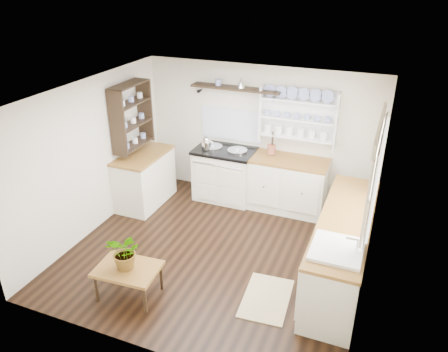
{
  "coord_description": "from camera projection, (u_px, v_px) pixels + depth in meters",
  "views": [
    {
      "loc": [
        2.03,
        -4.75,
        3.7
      ],
      "look_at": [
        0.01,
        0.25,
        1.1
      ],
      "focal_mm": 35.0,
      "sensor_mm": 36.0,
      "label": 1
    }
  ],
  "objects": [
    {
      "name": "utensil_crock",
      "position": [
        271.0,
        149.0,
        7.14
      ],
      "size": [
        0.13,
        0.13,
        0.16
      ],
      "primitive_type": "cylinder",
      "color": "brown",
      "rests_on": "back_cabinets"
    },
    {
      "name": "floor",
      "position": [
        217.0,
        252.0,
        6.26
      ],
      "size": [
        4.0,
        3.8,
        0.01
      ],
      "primitive_type": "cube",
      "color": "black",
      "rests_on": "ground"
    },
    {
      "name": "left_cabinets",
      "position": [
        145.0,
        178.0,
        7.38
      ],
      "size": [
        0.62,
        1.13,
        0.9
      ],
      "color": "#EBE6CB",
      "rests_on": "floor"
    },
    {
      "name": "floor_rug",
      "position": [
        266.0,
        298.0,
        5.37
      ],
      "size": [
        0.61,
        0.89,
        0.02
      ],
      "primitive_type": "cube",
      "rotation": [
        0.0,
        0.0,
        0.08
      ],
      "color": "#9F8D5C",
      "rests_on": "floor"
    },
    {
      "name": "potted_plant",
      "position": [
        126.0,
        252.0,
        5.17
      ],
      "size": [
        0.48,
        0.43,
        0.46
      ],
      "primitive_type": "imported",
      "rotation": [
        0.0,
        0.0,
        -0.19
      ],
      "color": "#3F7233",
      "rests_on": "center_table"
    },
    {
      "name": "right_cabinets",
      "position": [
        342.0,
        247.0,
        5.57
      ],
      "size": [
        0.62,
        2.43,
        0.9
      ],
      "color": "#EBE6CB",
      "rests_on": "floor"
    },
    {
      "name": "ceiling",
      "position": [
        215.0,
        95.0,
        5.26
      ],
      "size": [
        4.0,
        3.8,
        0.01
      ],
      "primitive_type": "cube",
      "color": "white",
      "rests_on": "wall_back"
    },
    {
      "name": "kettle",
      "position": [
        207.0,
        143.0,
        7.28
      ],
      "size": [
        0.17,
        0.17,
        0.21
      ],
      "primitive_type": null,
      "color": "silver",
      "rests_on": "aga_cooker"
    },
    {
      "name": "aga_cooker",
      "position": [
        225.0,
        173.0,
        7.54
      ],
      "size": [
        1.02,
        0.71,
        0.94
      ],
      "color": "#EEE4CE",
      "rests_on": "floor"
    },
    {
      "name": "wall_left",
      "position": [
        91.0,
        158.0,
        6.43
      ],
      "size": [
        0.02,
        3.8,
        2.3
      ],
      "primitive_type": "cube",
      "color": "beige",
      "rests_on": "ground"
    },
    {
      "name": "window",
      "position": [
        376.0,
        171.0,
        5.05
      ],
      "size": [
        0.08,
        1.55,
        1.22
      ],
      "color": "white",
      "rests_on": "wall_right"
    },
    {
      "name": "belfast_sink",
      "position": [
        336.0,
        258.0,
        4.79
      ],
      "size": [
        0.55,
        0.6,
        0.45
      ],
      "color": "white",
      "rests_on": "right_cabinets"
    },
    {
      "name": "wall_back",
      "position": [
        260.0,
        134.0,
        7.34
      ],
      "size": [
        4.0,
        0.02,
        2.3
      ],
      "primitive_type": "cube",
      "color": "beige",
      "rests_on": "ground"
    },
    {
      "name": "plate_rack",
      "position": [
        299.0,
        116.0,
        6.92
      ],
      "size": [
        1.2,
        0.22,
        0.9
      ],
      "color": "white",
      "rests_on": "wall_back"
    },
    {
      "name": "high_shelf",
      "position": [
        236.0,
        89.0,
        7.05
      ],
      "size": [
        1.5,
        0.29,
        0.16
      ],
      "color": "black",
      "rests_on": "wall_back"
    },
    {
      "name": "wall_right",
      "position": [
        374.0,
        208.0,
        5.08
      ],
      "size": [
        0.02,
        3.8,
        2.3
      ],
      "primitive_type": "cube",
      "color": "beige",
      "rests_on": "ground"
    },
    {
      "name": "center_table",
      "position": [
        128.0,
        271.0,
        5.29
      ],
      "size": [
        0.79,
        0.59,
        0.41
      ],
      "rotation": [
        0.0,
        0.0,
        0.07
      ],
      "color": "brown",
      "rests_on": "floor"
    },
    {
      "name": "back_cabinets",
      "position": [
        288.0,
        184.0,
        7.19
      ],
      "size": [
        1.27,
        0.63,
        0.9
      ],
      "color": "#EBE6CB",
      "rests_on": "floor"
    },
    {
      "name": "left_shelving",
      "position": [
        132.0,
        115.0,
        6.95
      ],
      "size": [
        0.28,
        0.8,
        1.05
      ],
      "primitive_type": "cube",
      "color": "black",
      "rests_on": "wall_left"
    }
  ]
}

